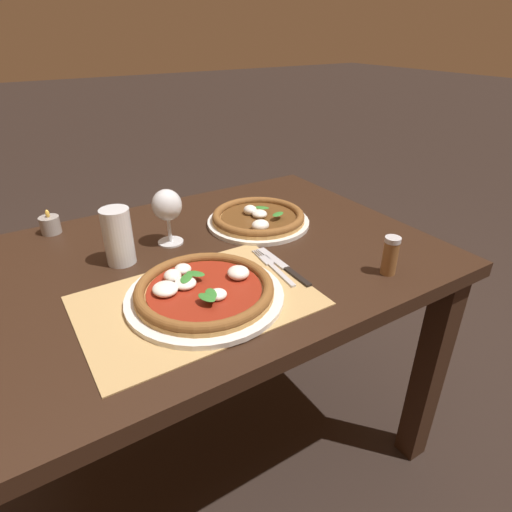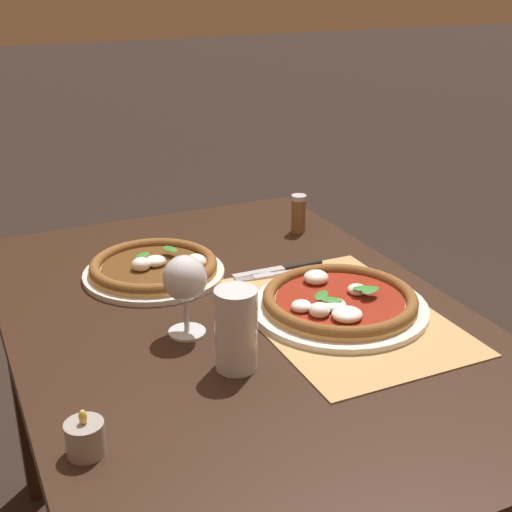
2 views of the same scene
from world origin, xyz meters
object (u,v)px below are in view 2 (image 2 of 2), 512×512
pizza_far (154,268)px  pint_glass (236,331)px  votive_candle (85,439)px  knife (278,269)px  pepper_shaker (299,213)px  wine_glass (185,282)px  pizza_near (339,302)px  fork (278,274)px

pizza_far → pint_glass: 0.42m
votive_candle → pint_glass: bearing=-66.7°
pizza_far → knife: pizza_far is taller
knife → pepper_shaker: pepper_shaker is taller
pint_glass → votive_candle: size_ratio=2.01×
wine_glass → pepper_shaker: 0.58m
pizza_near → pint_glass: size_ratio=2.40×
votive_candle → wine_glass: bearing=-42.5°
knife → pepper_shaker: size_ratio=2.22×
pizza_near → pepper_shaker: 0.45m
wine_glass → fork: wine_glass is taller
pizza_near → wine_glass: wine_glass is taller
pint_glass → votive_candle: 0.31m
pizza_far → fork: pizza_far is taller
wine_glass → votive_candle: bearing=137.5°
knife → pizza_near: bearing=-174.8°
votive_candle → pizza_near: bearing=-67.6°
pizza_near → pepper_shaker: bearing=-17.7°
pint_glass → pepper_shaker: pint_glass is taller
wine_glass → votive_candle: 0.37m
pizza_near → votive_candle: votive_candle is taller
votive_candle → pepper_shaker: size_ratio=0.74×
pizza_near → fork: 0.21m
knife → pepper_shaker: (0.20, -0.16, 0.04)m
wine_glass → fork: 0.33m
pepper_shaker → knife: bearing=142.1°
knife → pepper_shaker: bearing=-37.9°
pizza_far → votive_candle: size_ratio=4.28×
pint_glass → knife: 0.41m
knife → votive_candle: bearing=130.7°
fork → wine_glass: bearing=120.9°
votive_candle → pepper_shaker: bearing=-46.3°
knife → fork: bearing=154.0°
pint_glass → pepper_shaker: 0.67m
fork → pepper_shaker: (0.22, -0.17, 0.04)m
pint_glass → knife: size_ratio=0.67×
pint_glass → pepper_shaker: bearing=-37.0°
wine_glass → fork: (0.16, -0.27, -0.10)m
pepper_shaker → wine_glass: bearing=131.4°
pint_glass → knife: (0.33, -0.24, -0.06)m
wine_glass → pepper_shaker: bearing=-48.6°
pizza_near → votive_candle: (-0.22, 0.55, 0.00)m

